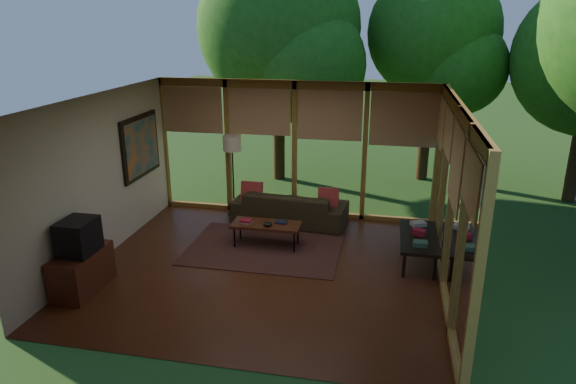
% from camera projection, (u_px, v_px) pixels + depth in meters
% --- Properties ---
extents(floor, '(5.50, 5.50, 0.00)m').
position_uv_depth(floor, '(265.00, 268.00, 8.24)').
color(floor, '#572916').
rests_on(floor, ground).
extents(ceiling, '(5.50, 5.50, 0.00)m').
position_uv_depth(ceiling, '(263.00, 100.00, 7.37)').
color(ceiling, white).
rests_on(ceiling, ground).
extents(wall_left, '(0.04, 5.00, 2.70)m').
position_uv_depth(wall_left, '(100.00, 178.00, 8.32)').
color(wall_left, beige).
rests_on(wall_left, ground).
extents(wall_front, '(5.50, 0.04, 2.70)m').
position_uv_depth(wall_front, '(207.00, 260.00, 5.48)').
color(wall_front, beige).
rests_on(wall_front, ground).
extents(window_wall_back, '(5.50, 0.12, 2.70)m').
position_uv_depth(window_wall_back, '(295.00, 150.00, 10.13)').
color(window_wall_back, olive).
rests_on(window_wall_back, ground).
extents(window_wall_right, '(0.12, 5.00, 2.70)m').
position_uv_depth(window_wall_right, '(452.00, 201.00, 7.29)').
color(window_wall_right, olive).
rests_on(window_wall_right, ground).
extents(tree_nw, '(3.78, 3.78, 5.50)m').
position_uv_depth(tree_nw, '(279.00, 28.00, 11.84)').
color(tree_nw, '#392714').
rests_on(tree_nw, ground).
extents(tree_ne, '(3.03, 3.03, 5.03)m').
position_uv_depth(tree_ne, '(433.00, 33.00, 11.84)').
color(tree_ne, '#392714').
rests_on(tree_ne, ground).
extents(rug, '(2.63, 1.87, 0.01)m').
position_uv_depth(rug, '(264.00, 248.00, 8.95)').
color(rug, brown).
rests_on(rug, floor).
extents(sofa, '(2.25, 1.04, 0.64)m').
position_uv_depth(sofa, '(290.00, 207.00, 9.99)').
color(sofa, '#342C1A').
rests_on(sofa, floor).
extents(pillow_left, '(0.41, 0.22, 0.43)m').
position_uv_depth(pillow_left, '(252.00, 193.00, 10.00)').
color(pillow_left, maroon).
rests_on(pillow_left, sofa).
extents(pillow_right, '(0.39, 0.21, 0.41)m').
position_uv_depth(pillow_right, '(328.00, 198.00, 9.72)').
color(pillow_right, maroon).
rests_on(pillow_right, sofa).
extents(ct_book_lower, '(0.21, 0.17, 0.03)m').
position_uv_depth(ct_book_lower, '(246.00, 222.00, 8.94)').
color(ct_book_lower, '#ADA79D').
rests_on(ct_book_lower, coffee_table).
extents(ct_book_upper, '(0.20, 0.16, 0.03)m').
position_uv_depth(ct_book_upper, '(246.00, 221.00, 8.93)').
color(ct_book_upper, maroon).
rests_on(ct_book_upper, coffee_table).
extents(ct_book_side, '(0.21, 0.16, 0.03)m').
position_uv_depth(ct_book_side, '(281.00, 222.00, 8.94)').
color(ct_book_side, '#161B32').
rests_on(ct_book_side, coffee_table).
extents(ct_bowl, '(0.16, 0.16, 0.07)m').
position_uv_depth(ct_bowl, '(268.00, 224.00, 8.81)').
color(ct_bowl, black).
rests_on(ct_bowl, coffee_table).
extents(media_cabinet, '(0.50, 1.00, 0.60)m').
position_uv_depth(media_cabinet, '(82.00, 271.00, 7.51)').
color(media_cabinet, '#552617').
rests_on(media_cabinet, floor).
extents(television, '(0.45, 0.55, 0.50)m').
position_uv_depth(television, '(78.00, 237.00, 7.33)').
color(television, black).
rests_on(television, media_cabinet).
extents(console_book_a, '(0.23, 0.17, 0.08)m').
position_uv_depth(console_book_a, '(420.00, 244.00, 7.95)').
color(console_book_a, '#345C4D').
rests_on(console_book_a, side_console).
extents(console_book_b, '(0.24, 0.21, 0.09)m').
position_uv_depth(console_book_b, '(419.00, 232.00, 8.37)').
color(console_book_b, maroon).
rests_on(console_book_b, side_console).
extents(console_book_c, '(0.29, 0.26, 0.07)m').
position_uv_depth(console_book_c, '(418.00, 224.00, 8.74)').
color(console_book_c, '#ADA79D').
rests_on(console_book_c, side_console).
extents(floor_lamp, '(0.36, 0.36, 1.65)m').
position_uv_depth(floor_lamp, '(232.00, 148.00, 10.05)').
color(floor_lamp, black).
rests_on(floor_lamp, floor).
extents(coffee_table, '(1.20, 0.50, 0.43)m').
position_uv_depth(coffee_table, '(266.00, 225.00, 8.93)').
color(coffee_table, '#552617').
rests_on(coffee_table, floor).
extents(side_console, '(0.60, 1.40, 0.46)m').
position_uv_depth(side_console, '(419.00, 238.00, 8.35)').
color(side_console, black).
rests_on(side_console, floor).
extents(wall_painting, '(0.06, 1.35, 1.15)m').
position_uv_depth(wall_painting, '(141.00, 146.00, 9.55)').
color(wall_painting, black).
rests_on(wall_painting, wall_left).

